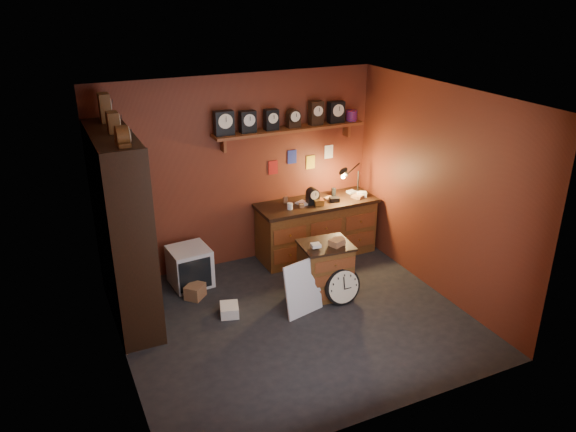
# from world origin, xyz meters

# --- Properties ---
(floor) EXTENTS (4.00, 4.00, 0.00)m
(floor) POSITION_xyz_m (0.00, 0.00, 0.00)
(floor) COLOR black
(floor) RESTS_ON ground
(room_shell) EXTENTS (4.02, 3.62, 2.71)m
(room_shell) POSITION_xyz_m (0.04, 0.11, 1.72)
(room_shell) COLOR maroon
(room_shell) RESTS_ON ground
(shelving_unit) EXTENTS (0.47, 1.60, 2.58)m
(shelving_unit) POSITION_xyz_m (-1.79, 0.98, 1.25)
(shelving_unit) COLOR black
(shelving_unit) RESTS_ON ground
(workbench) EXTENTS (1.78, 0.66, 1.36)m
(workbench) POSITION_xyz_m (1.05, 1.47, 0.47)
(workbench) COLOR brown
(workbench) RESTS_ON ground
(low_cabinet) EXTENTS (0.69, 0.59, 0.82)m
(low_cabinet) POSITION_xyz_m (0.61, 0.39, 0.40)
(low_cabinet) COLOR brown
(low_cabinet) RESTS_ON ground
(big_round_clock) EXTENTS (0.48, 0.16, 0.48)m
(big_round_clock) POSITION_xyz_m (0.71, 0.11, 0.24)
(big_round_clock) COLOR black
(big_round_clock) RESTS_ON ground
(white_panel) EXTENTS (0.55, 0.27, 0.70)m
(white_panel) POSITION_xyz_m (0.16, 0.12, 0.00)
(white_panel) COLOR silver
(white_panel) RESTS_ON ground
(mini_fridge) EXTENTS (0.55, 0.57, 0.53)m
(mini_fridge) POSITION_xyz_m (-0.91, 1.39, 0.27)
(mini_fridge) COLOR silver
(mini_fridge) RESTS_ON ground
(floor_box_a) EXTENTS (0.27, 0.23, 0.16)m
(floor_box_a) POSITION_xyz_m (-1.65, 0.86, 0.08)
(floor_box_a) COLOR #9B6943
(floor_box_a) RESTS_ON ground
(floor_box_b) EXTENTS (0.29, 0.32, 0.13)m
(floor_box_b) POSITION_xyz_m (-0.69, 0.45, 0.07)
(floor_box_b) COLOR white
(floor_box_b) RESTS_ON ground
(floor_box_c) EXTENTS (0.32, 0.32, 0.18)m
(floor_box_c) POSITION_xyz_m (-0.95, 1.02, 0.09)
(floor_box_c) COLOR #9B6943
(floor_box_c) RESTS_ON ground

